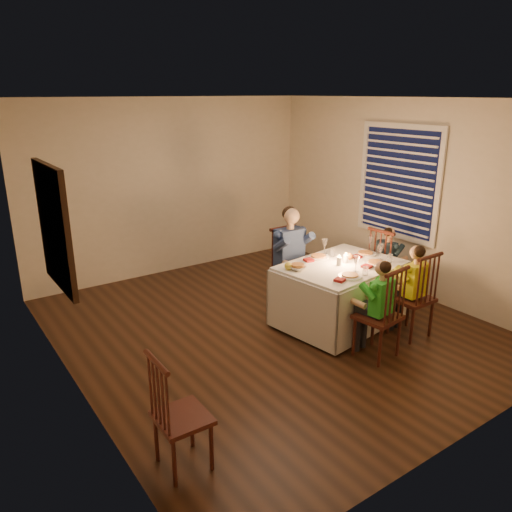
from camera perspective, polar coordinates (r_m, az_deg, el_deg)
ground at (r=6.00m, az=1.65°, el=-8.10°), size 5.00×5.00×0.00m
wall_left at (r=4.62m, az=-21.25°, el=-0.20°), size 0.02×5.00×2.60m
wall_right at (r=7.09m, az=16.62°, el=6.42°), size 0.02×5.00×2.60m
wall_back at (r=7.65m, az=-9.58°, el=7.75°), size 4.50×0.02×2.60m
ceiling at (r=5.37m, az=1.91°, el=17.58°), size 5.00×5.00×0.00m
dining_table at (r=5.98m, az=9.65°, el=-2.88°), size 1.57×1.23×0.72m
chair_adult at (r=6.64m, az=3.85°, el=-5.42°), size 0.43×0.41×1.02m
chair_near_left at (r=5.55m, az=13.41°, el=-10.97°), size 0.47×0.45×1.02m
chair_near_right at (r=6.08m, az=16.97°, el=-8.58°), size 0.42×0.40×1.02m
chair_end at (r=6.92m, az=14.39°, el=-4.96°), size 0.43×0.45×1.02m
chair_extra at (r=4.10m, az=-8.15°, el=-22.52°), size 0.38×0.39×0.95m
adult at (r=6.64m, az=3.85°, el=-5.42°), size 0.49×0.45×1.30m
child_green at (r=5.55m, az=13.41°, el=-10.97°), size 0.39×0.37×1.07m
child_yellow at (r=6.08m, az=16.97°, el=-8.58°), size 0.36×0.33×1.08m
child_teal at (r=6.92m, az=14.39°, el=-4.96°), size 0.32×0.35×1.02m
setting_adult at (r=6.09m, az=7.15°, el=-0.14°), size 0.29×0.29×0.02m
setting_green at (r=5.52m, az=10.68°, el=-2.29°), size 0.29×0.29×0.02m
setting_yellow at (r=5.99m, az=13.50°, el=-0.81°), size 0.29×0.29×0.02m
setting_teal at (r=6.31m, az=12.39°, el=0.25°), size 0.29×0.29×0.02m
candle_left at (r=5.85m, az=9.46°, el=-0.60°), size 0.06×0.06×0.10m
candle_right at (r=5.95m, az=10.22°, el=-0.32°), size 0.06×0.06×0.10m
squash at (r=5.64m, az=3.72°, el=-1.15°), size 0.09×0.09×0.09m
orange_fruit at (r=6.08m, az=10.59°, el=-0.03°), size 0.08×0.08×0.08m
serving_bowl at (r=5.66m, az=4.77°, el=-1.35°), size 0.21×0.21×0.05m
wall_mirror at (r=4.85m, az=-22.04°, el=3.04°), size 0.06×0.95×1.15m
window_blinds at (r=7.08m, az=15.91°, el=8.12°), size 0.07×1.34×1.54m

